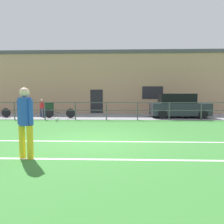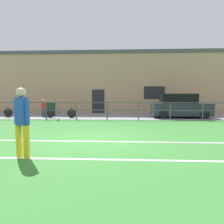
% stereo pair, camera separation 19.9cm
% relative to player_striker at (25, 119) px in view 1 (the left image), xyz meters
% --- Properties ---
extents(ground, '(60.00, 44.00, 0.04)m').
position_rel_player_striker_xyz_m(ground, '(1.50, 2.09, -1.02)').
color(ground, '#387A33').
extents(field_line_touchline, '(36.00, 0.11, 0.00)m').
position_rel_player_striker_xyz_m(field_line_touchline, '(1.50, 1.93, -1.00)').
color(field_line_touchline, white).
rests_on(field_line_touchline, ground).
extents(field_line_hash, '(36.00, 0.11, 0.00)m').
position_rel_player_striker_xyz_m(field_line_hash, '(1.50, -0.04, -1.00)').
color(field_line_hash, white).
rests_on(field_line_hash, ground).
extents(pavement_strip, '(48.00, 5.00, 0.02)m').
position_rel_player_striker_xyz_m(pavement_strip, '(1.50, 10.59, -0.99)').
color(pavement_strip, gray).
rests_on(pavement_strip, ground).
extents(perimeter_fence, '(36.07, 0.07, 1.15)m').
position_rel_player_striker_xyz_m(perimeter_fence, '(1.50, 8.09, -0.25)').
color(perimeter_fence, '#474C51').
rests_on(perimeter_fence, ground).
extents(clubhouse_facade, '(28.00, 2.56, 5.53)m').
position_rel_player_striker_xyz_m(clubhouse_facade, '(1.50, 14.29, 1.77)').
color(clubhouse_facade, tan).
rests_on(clubhouse_facade, ground).
extents(player_striker, '(0.46, 0.31, 1.76)m').
position_rel_player_striker_xyz_m(player_striker, '(0.00, 0.00, 0.00)').
color(player_striker, gold).
rests_on(player_striker, ground).
extents(soccer_ball_match, '(0.23, 0.23, 0.23)m').
position_rel_player_striker_xyz_m(soccer_ball_match, '(-1.53, 7.43, -0.89)').
color(soccer_ball_match, white).
rests_on(soccer_ball_match, ground).
extents(spectator_child, '(0.36, 0.23, 1.30)m').
position_rel_player_striker_xyz_m(spectator_child, '(-3.32, 9.75, -0.24)').
color(spectator_child, '#232D4C').
rests_on(spectator_child, pavement_strip).
extents(parked_car_red, '(3.98, 1.83, 1.68)m').
position_rel_player_striker_xyz_m(parked_car_red, '(6.53, 9.69, -0.19)').
color(parked_car_red, '#282D38').
rests_on(parked_car_red, pavement_strip).
extents(bicycle_parked_0, '(2.16, 0.04, 0.74)m').
position_rel_player_striker_xyz_m(bicycle_parked_0, '(-1.83, 9.11, -0.65)').
color(bicycle_parked_0, black).
rests_on(bicycle_parked_0, pavement_strip).
extents(trash_bin_0, '(0.58, 0.49, 1.01)m').
position_rel_player_striker_xyz_m(trash_bin_0, '(-3.11, 10.71, -0.47)').
color(trash_bin_0, '#194C28').
rests_on(trash_bin_0, pavement_strip).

